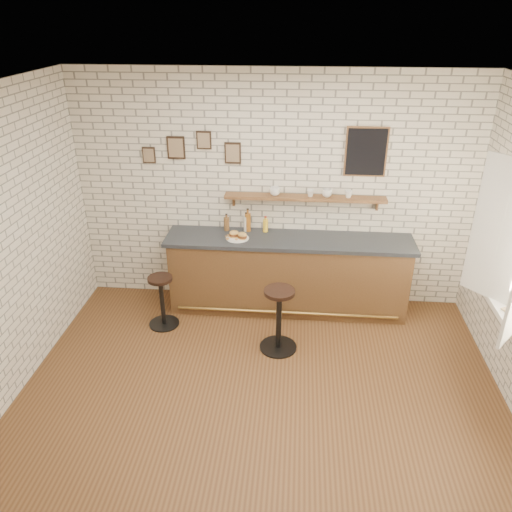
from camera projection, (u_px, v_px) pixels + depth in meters
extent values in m
plane|color=brown|center=(260.00, 394.00, 5.17)|extent=(5.00, 5.00, 0.00)
cube|color=brown|center=(288.00, 276.00, 6.45)|extent=(3.00, 0.58, 0.96)
cube|color=#2D333A|center=(289.00, 240.00, 6.23)|extent=(3.10, 0.62, 0.05)
cylinder|color=olive|center=(286.00, 313.00, 6.33)|extent=(2.79, 0.04, 0.04)
cylinder|color=white|center=(237.00, 238.00, 6.21)|extent=(0.28, 0.28, 0.01)
cylinder|color=#C68F46|center=(242.00, 237.00, 6.23)|extent=(0.05, 0.05, 0.00)
cylinder|color=#C68F46|center=(240.00, 238.00, 6.19)|extent=(0.05, 0.05, 0.00)
cylinder|color=#C68F46|center=(229.00, 235.00, 6.27)|extent=(0.06, 0.06, 0.00)
cylinder|color=#C68F46|center=(240.00, 236.00, 6.25)|extent=(0.06, 0.06, 0.00)
cylinder|color=#C68F46|center=(228.00, 239.00, 6.17)|extent=(0.06, 0.06, 0.00)
cylinder|color=#C68F46|center=(242.00, 237.00, 6.21)|extent=(0.04, 0.04, 0.00)
cylinder|color=#C68F46|center=(236.00, 239.00, 6.15)|extent=(0.05, 0.05, 0.00)
cylinder|color=#C68F46|center=(228.00, 239.00, 6.16)|extent=(0.04, 0.04, 0.00)
cylinder|color=#C68F46|center=(226.00, 236.00, 6.23)|extent=(0.05, 0.05, 0.00)
cylinder|color=#C68F46|center=(241.00, 239.00, 6.17)|extent=(0.06, 0.06, 0.00)
cylinder|color=#C68F46|center=(229.00, 236.00, 6.24)|extent=(0.04, 0.04, 0.00)
cylinder|color=#C68F46|center=(239.00, 238.00, 6.19)|extent=(0.05, 0.05, 0.00)
cylinder|color=brown|center=(227.00, 224.00, 6.41)|extent=(0.07, 0.07, 0.17)
cylinder|color=brown|center=(226.00, 216.00, 6.36)|extent=(0.02, 0.02, 0.04)
cylinder|color=black|center=(226.00, 214.00, 6.35)|extent=(0.03, 0.03, 0.01)
cylinder|color=silver|center=(246.00, 224.00, 6.38)|extent=(0.07, 0.07, 0.20)
cylinder|color=silver|center=(246.00, 215.00, 6.33)|extent=(0.02, 0.02, 0.04)
cylinder|color=black|center=(246.00, 213.00, 6.32)|extent=(0.03, 0.03, 0.01)
cylinder|color=#955418|center=(248.00, 222.00, 6.37)|extent=(0.07, 0.07, 0.24)
cylinder|color=#955418|center=(248.00, 212.00, 6.30)|extent=(0.03, 0.03, 0.05)
cylinder|color=black|center=(248.00, 209.00, 6.29)|extent=(0.03, 0.03, 0.01)
cylinder|color=gold|center=(265.00, 226.00, 6.37)|extent=(0.07, 0.07, 0.16)
cylinder|color=gold|center=(266.00, 219.00, 6.33)|extent=(0.03, 0.03, 0.03)
cylinder|color=maroon|center=(266.00, 217.00, 6.32)|extent=(0.03, 0.03, 0.01)
cylinder|color=black|center=(164.00, 323.00, 6.31)|extent=(0.38, 0.38, 0.02)
cylinder|color=black|center=(162.00, 302.00, 6.16)|extent=(0.06, 0.06, 0.62)
cylinder|color=black|center=(160.00, 279.00, 6.02)|extent=(0.38, 0.38, 0.04)
cylinder|color=black|center=(278.00, 347.00, 5.87)|extent=(0.44, 0.44, 0.02)
cylinder|color=black|center=(279.00, 321.00, 5.71)|extent=(0.07, 0.07, 0.72)
cylinder|color=black|center=(279.00, 292.00, 5.53)|extent=(0.39, 0.39, 0.04)
cube|color=brown|center=(305.00, 198.00, 6.17)|extent=(2.00, 0.18, 0.04)
cube|color=brown|center=(234.00, 200.00, 6.34)|extent=(0.03, 0.04, 0.16)
cube|color=brown|center=(377.00, 204.00, 6.20)|extent=(0.03, 0.04, 0.16)
imported|color=white|center=(275.00, 191.00, 6.17)|extent=(0.15, 0.15, 0.10)
imported|color=white|center=(310.00, 193.00, 6.14)|extent=(0.13, 0.13, 0.08)
imported|color=white|center=(327.00, 193.00, 6.12)|extent=(0.14, 0.14, 0.10)
imported|color=white|center=(348.00, 194.00, 6.10)|extent=(0.13, 0.13, 0.09)
cube|color=black|center=(176.00, 148.00, 6.11)|extent=(0.22, 0.02, 0.28)
cube|color=black|center=(204.00, 140.00, 6.04)|extent=(0.18, 0.02, 0.22)
cube|color=black|center=(233.00, 153.00, 6.08)|extent=(0.20, 0.02, 0.26)
cube|color=black|center=(149.00, 155.00, 6.18)|extent=(0.16, 0.02, 0.20)
cube|color=black|center=(366.00, 152.00, 5.93)|extent=(0.46, 0.02, 0.56)
cube|color=white|center=(509.00, 317.00, 4.85)|extent=(0.20, 1.35, 0.06)
cube|color=white|center=(511.00, 222.00, 5.04)|extent=(0.05, 0.06, 1.50)
cube|color=white|center=(506.00, 233.00, 4.79)|extent=(0.40, 0.46, 1.46)
imported|color=tan|center=(508.00, 314.00, 4.81)|extent=(0.22, 0.25, 0.02)
imported|color=tan|center=(509.00, 313.00, 4.80)|extent=(0.19, 0.24, 0.02)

